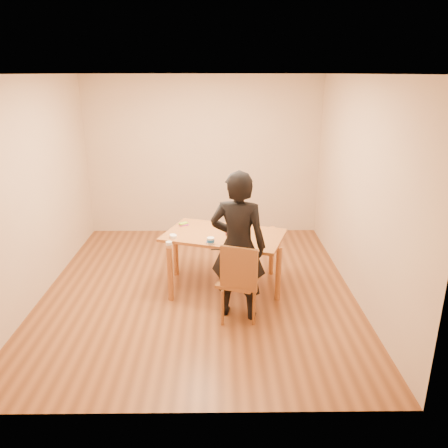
{
  "coord_description": "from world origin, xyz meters",
  "views": [
    {
      "loc": [
        0.27,
        -5.21,
        2.71
      ],
      "look_at": [
        0.33,
        0.01,
        0.9
      ],
      "focal_mm": 35.0,
      "sensor_mm": 36.0,
      "label": 1
    }
  ],
  "objects_px": {
    "dining_table": "(224,235)",
    "dining_chair": "(238,282)",
    "cake": "(237,230)",
    "cake_plate": "(237,233)",
    "person": "(238,246)"
  },
  "relations": [
    {
      "from": "cake",
      "to": "person",
      "type": "distance_m",
      "value": 0.72
    },
    {
      "from": "cake_plate",
      "to": "dining_table",
      "type": "bearing_deg",
      "value": 175.15
    },
    {
      "from": "cake",
      "to": "person",
      "type": "bearing_deg",
      "value": -91.31
    },
    {
      "from": "cake_plate",
      "to": "cake",
      "type": "bearing_deg",
      "value": -90.0
    },
    {
      "from": "dining_table",
      "to": "person",
      "type": "bearing_deg",
      "value": -59.89
    },
    {
      "from": "dining_table",
      "to": "person",
      "type": "distance_m",
      "value": 0.76
    },
    {
      "from": "dining_table",
      "to": "cake",
      "type": "distance_m",
      "value": 0.18
    },
    {
      "from": "person",
      "to": "cake_plate",
      "type": "bearing_deg",
      "value": -78.44
    },
    {
      "from": "cake_plate",
      "to": "person",
      "type": "distance_m",
      "value": 0.72
    },
    {
      "from": "dining_table",
      "to": "dining_chair",
      "type": "xyz_separation_m",
      "value": [
        0.15,
        -0.78,
        -0.28
      ]
    },
    {
      "from": "dining_chair",
      "to": "cake",
      "type": "xyz_separation_m",
      "value": [
        0.02,
        0.76,
        0.35
      ]
    },
    {
      "from": "dining_chair",
      "to": "person",
      "type": "bearing_deg",
      "value": 109.64
    },
    {
      "from": "dining_table",
      "to": "person",
      "type": "relative_size",
      "value": 0.86
    },
    {
      "from": "person",
      "to": "cake",
      "type": "bearing_deg",
      "value": -78.44
    },
    {
      "from": "dining_chair",
      "to": "cake",
      "type": "distance_m",
      "value": 0.84
    }
  ]
}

